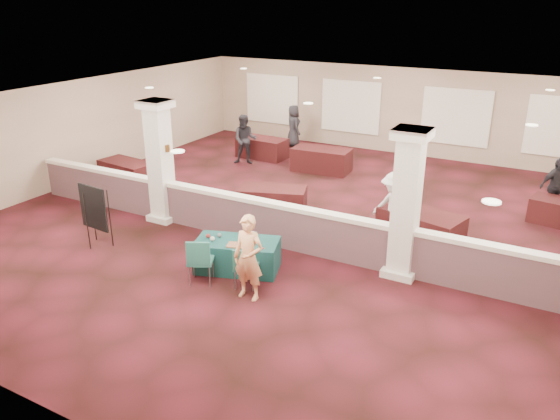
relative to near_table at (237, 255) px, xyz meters
The scene contains 32 objects.
ground 3.03m from the near_table, 86.19° to the left, with size 16.00×16.00×0.00m, color #4A121C.
wall_back 11.07m from the near_table, 88.96° to the left, with size 16.00×0.04×3.20m, color gray.
wall_front 5.16m from the near_table, 87.71° to the right, with size 16.00×0.04×3.20m, color gray.
wall_left 8.45m from the near_table, 158.96° to the left, with size 0.04×16.00×3.20m, color gray.
ceiling 4.15m from the near_table, 86.19° to the left, with size 16.00×16.00×0.02m, color silver.
partition_wall 1.53m from the near_table, 82.41° to the left, with size 15.60×0.28×1.10m.
column_left 3.85m from the near_table, 155.56° to the left, with size 0.72×0.72×3.20m.
column_right 3.76m from the near_table, 25.11° to the left, with size 0.72×0.72×3.20m.
sconce_left 4.22m from the near_table, 157.27° to the left, with size 0.12×0.12×0.18m.
sconce_right 3.76m from the near_table, 153.59° to the left, with size 0.12×0.12×0.18m.
near_table is the anchor object (origin of this frame).
conf_chair_main 0.87m from the near_table, 46.27° to the right, with size 0.56×0.56×0.90m.
conf_chair_side 1.00m from the near_table, 109.03° to the right, with size 0.68×0.68×1.02m.
easel_board 3.71m from the near_table, behind, with size 0.89×0.48×1.51m.
woman 1.34m from the near_table, 46.19° to the right, with size 0.63×0.42×1.74m, color #FBA56D.
far_table_front_left 7.11m from the near_table, 152.35° to the left, with size 1.80×0.90×0.73m, color black.
far_table_front_center 3.44m from the near_table, 106.42° to the left, with size 1.81×0.90×0.73m, color black.
far_table_front_right 4.54m from the near_table, 46.62° to the left, with size 1.95×0.98×0.79m, color black.
far_table_back_left 8.94m from the near_table, 116.96° to the left, with size 1.81×0.91×0.74m, color black.
far_table_back_center 7.62m from the near_table, 100.75° to the left, with size 1.95×0.97×0.79m, color black.
attendee_a 8.17m from the near_table, 120.78° to the left, with size 0.84×0.47×1.75m, color black.
attendee_b 3.95m from the near_table, 50.13° to the left, with size 1.14×0.52×1.77m, color beige.
attendee_c 9.05m from the near_table, 50.23° to the left, with size 0.93×0.44×1.58m, color black.
attendee_d 10.71m from the near_table, 110.81° to the left, with size 0.81×0.44×1.63m, color black.
laptop_base 0.45m from the near_table, ahead, with size 0.31×0.22×0.02m, color silver.
laptop_screen 0.55m from the near_table, 30.51° to the left, with size 0.31×0.01×0.21m, color silver.
screen_glow 0.53m from the near_table, 29.22° to the left, with size 0.28×0.00×0.18m, color silver.
knitting 0.43m from the near_table, 60.41° to the right, with size 0.38×0.28×0.03m, color #B3531C.
yarn_cream 0.66m from the near_table, 151.41° to the right, with size 0.10×0.10×0.10m, color beige.
yarn_red 0.77m from the near_table, 165.81° to the right, with size 0.09×0.09×0.09m, color maroon.
yarn_grey 0.59m from the near_table, behind, with size 0.10×0.10×0.10m, color #515257.
scissors 0.75m from the near_table, ahead, with size 0.11×0.03×0.01m, color red.
Camera 1 is at (5.74, -11.93, 5.60)m, focal length 35.00 mm.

